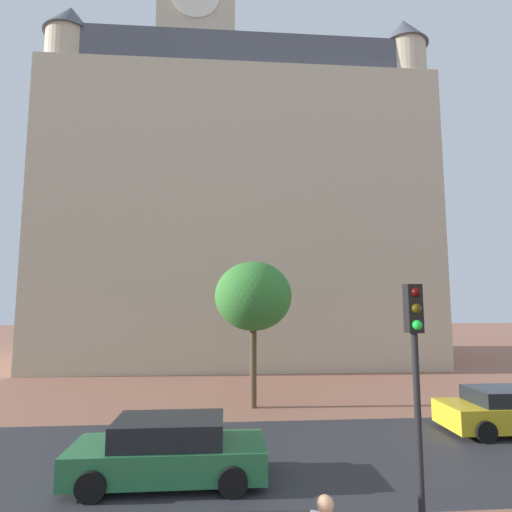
% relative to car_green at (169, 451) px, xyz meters
% --- Properties ---
extents(ground_plane, '(120.00, 120.00, 0.00)m').
position_rel_car_green_xyz_m(ground_plane, '(2.16, 3.99, -0.69)').
color(ground_plane, '#93604C').
extents(street_asphalt_strip, '(120.00, 6.29, 0.00)m').
position_rel_car_green_xyz_m(street_asphalt_strip, '(2.16, 1.38, -0.69)').
color(street_asphalt_strip, '#2D2D33').
rests_on(street_asphalt_strip, ground_plane).
extents(landmark_building, '(25.57, 13.34, 34.59)m').
position_rel_car_green_xyz_m(landmark_building, '(1.84, 19.94, 10.77)').
color(landmark_building, beige).
rests_on(landmark_building, ground_plane).
extents(car_green, '(4.50, 1.95, 1.44)m').
position_rel_car_green_xyz_m(car_green, '(0.00, 0.00, 0.00)').
color(car_green, '#287042').
rests_on(car_green, ground_plane).
extents(car_yellow, '(4.34, 1.97, 1.37)m').
position_rel_car_green_xyz_m(car_yellow, '(10.48, 2.77, -0.02)').
color(car_yellow, gold).
rests_on(car_yellow, ground_plane).
extents(traffic_light_pole, '(0.28, 0.34, 4.50)m').
position_rel_car_green_xyz_m(traffic_light_pole, '(4.78, -2.72, 2.47)').
color(traffic_light_pole, black).
rests_on(traffic_light_pole, ground_plane).
extents(tree_curb_far, '(3.12, 3.12, 5.80)m').
position_rel_car_green_xyz_m(tree_curb_far, '(2.42, 6.36, 3.68)').
color(tree_curb_far, brown).
rests_on(tree_curb_far, ground_plane).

